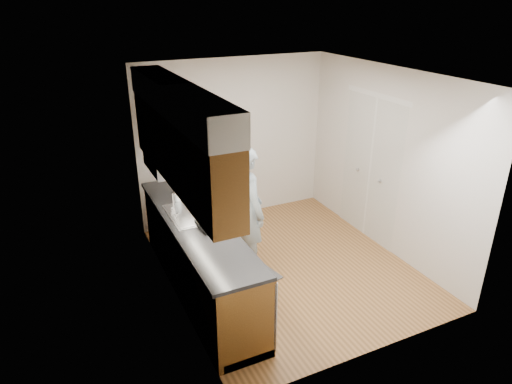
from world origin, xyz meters
TOP-DOWN VIEW (x-y plane):
  - floor at (0.00, 0.00)m, footprint 3.50×3.50m
  - ceiling at (0.00, 0.00)m, footprint 3.50×3.50m
  - wall_left at (-1.50, 0.00)m, footprint 0.02×3.50m
  - wall_right at (1.50, 0.00)m, footprint 0.02×3.50m
  - wall_back at (0.00, 1.75)m, footprint 3.00×0.02m
  - counter at (-1.20, -0.00)m, footprint 0.64×2.80m
  - upper_cabinets at (-1.33, 0.05)m, footprint 0.47×2.80m
  - closet_door at (1.49, 0.30)m, footprint 0.02×1.22m
  - floor_mat at (-0.51, 0.14)m, footprint 0.67×0.94m
  - person at (-0.51, 0.14)m, footprint 0.53×0.72m
  - soap_bottle_a at (-1.25, 0.60)m, footprint 0.11×0.11m
  - soap_bottle_b at (-1.16, 0.88)m, footprint 0.11×0.11m
  - steel_can at (-1.07, 0.76)m, footprint 0.08×0.08m
  - dish_rack at (-1.06, -0.21)m, footprint 0.39×0.33m

SIDE VIEW (x-z plane):
  - floor at x=0.00m, z-range 0.00..0.00m
  - floor_mat at x=-0.51m, z-range 0.00..0.02m
  - counter at x=-1.20m, z-range -0.16..1.14m
  - person at x=-0.51m, z-range 0.02..1.92m
  - dish_rack at x=-1.06m, z-range 0.94..1.00m
  - steel_can at x=-1.07m, z-range 0.94..1.06m
  - closet_door at x=1.49m, z-range 0.00..2.05m
  - soap_bottle_b at x=-1.16m, z-range 0.94..1.11m
  - soap_bottle_a at x=-1.25m, z-range 0.94..1.18m
  - wall_left at x=-1.50m, z-range 0.00..2.50m
  - wall_right at x=1.50m, z-range 0.00..2.50m
  - wall_back at x=0.00m, z-range 0.00..2.50m
  - upper_cabinets at x=-1.33m, z-range 1.34..2.55m
  - ceiling at x=0.00m, z-range 2.50..2.50m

